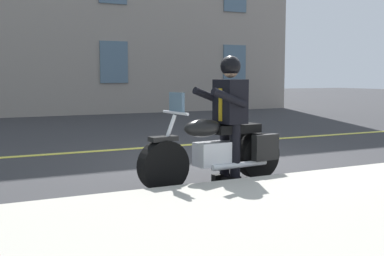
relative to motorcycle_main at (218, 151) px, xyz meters
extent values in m
plane|color=#333335|center=(-0.93, -1.57, -0.45)|extent=(80.00, 80.00, 0.00)
cube|color=#E5DB4C|center=(-0.93, -3.57, -0.45)|extent=(60.00, 0.16, 0.01)
cylinder|color=black|center=(0.84, 0.09, -0.12)|extent=(0.68, 0.27, 0.66)
cylinder|color=black|center=(-0.70, -0.08, -0.12)|extent=(0.68, 0.27, 0.66)
cube|color=silver|center=(0.05, 0.00, -0.03)|extent=(0.59, 0.34, 0.32)
ellipsoid|color=black|center=(0.24, 0.02, 0.33)|extent=(0.59, 0.34, 0.24)
cube|color=black|center=(-0.30, -0.04, 0.29)|extent=(0.73, 0.35, 0.12)
cube|color=black|center=(-0.67, 0.14, 0.03)|extent=(0.41, 0.16, 0.36)
cube|color=black|center=(-0.63, -0.29, 0.03)|extent=(0.41, 0.16, 0.36)
cylinder|color=silver|center=(0.82, 0.09, 0.15)|extent=(0.35, 0.09, 0.76)
cylinder|color=silver|center=(0.66, 0.07, 0.55)|extent=(0.10, 0.60, 0.04)
cube|color=black|center=(0.84, 0.09, 0.23)|extent=(0.38, 0.20, 0.06)
cylinder|color=silver|center=(-0.27, 0.13, -0.19)|extent=(0.90, 0.18, 0.08)
cube|color=slate|center=(0.64, 0.07, 0.67)|extent=(0.07, 0.32, 0.28)
cylinder|color=black|center=(-0.22, 0.09, -0.03)|extent=(0.14, 0.14, 0.84)
cube|color=black|center=(-0.16, 0.10, -0.40)|extent=(0.27, 0.14, 0.10)
cylinder|color=black|center=(-0.19, -0.14, -0.03)|extent=(0.14, 0.14, 0.84)
cube|color=black|center=(-0.13, -0.14, -0.40)|extent=(0.27, 0.14, 0.10)
cube|color=black|center=(-0.20, -0.02, 0.67)|extent=(0.36, 0.43, 0.60)
cube|color=#B28C14|center=(-0.04, -0.01, 0.63)|extent=(0.03, 0.07, 0.44)
cylinder|color=black|center=(-0.05, 0.21, 0.73)|extent=(0.56, 0.16, 0.28)
cylinder|color=black|center=(0.00, -0.22, 0.73)|extent=(0.56, 0.16, 0.28)
sphere|color=tan|center=(-0.20, -0.02, 1.10)|extent=(0.22, 0.22, 0.22)
sphere|color=black|center=(-0.20, -0.02, 1.15)|extent=(0.28, 0.28, 0.28)
cube|color=slate|center=(-7.84, -12.54, 1.55)|extent=(1.10, 0.06, 1.60)
cube|color=slate|center=(-2.44, -12.54, 1.55)|extent=(1.10, 0.06, 1.60)
camera|label=1|loc=(3.21, 5.71, 1.01)|focal=45.64mm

